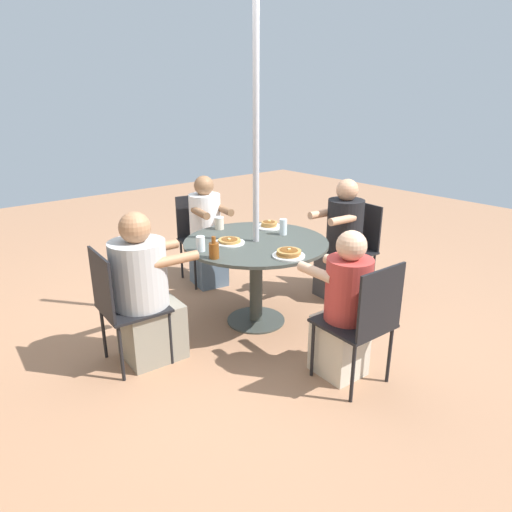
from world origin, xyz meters
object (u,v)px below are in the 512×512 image
Objects in this scene: patio_chair_north at (200,233)px; drinking_glass_b at (201,244)px; diner_east at (145,296)px; patio_chair_east at (121,302)px; diner_south at (344,311)px; patio_table at (256,256)px; drinking_glass_a at (283,227)px; patio_chair_south at (364,318)px; pancake_plate_b at (230,242)px; coffee_cup at (219,223)px; pancake_plate_c at (289,254)px; pancake_plate_a at (269,225)px; diner_north at (207,235)px; diner_west at (342,244)px; syrup_bottle at (214,250)px; patio_chair_west at (355,243)px.

drinking_glass_b is (-1.06, 0.68, 0.29)m from patio_chair_north.
diner_east reaches higher than patio_chair_north.
patio_chair_east is 1.53m from diner_south.
drinking_glass_a is (-0.01, -0.30, 0.20)m from patio_table.
patio_table is at bearing 88.31° from drinking_glass_a.
pancake_plate_b is at bearing 99.51° from patio_chair_south.
patio_chair_east reaches higher than drinking_glass_b.
pancake_plate_b is 2.20× the size of coffee_cup.
diner_east is 1.07m from coffee_cup.
pancake_plate_c is (-0.45, 0.06, 0.16)m from patio_table.
patio_chair_north is 3.63× the size of pancake_plate_a.
diner_north is 1.27× the size of patio_chair_east.
diner_west is at bearing -117.79° from pancake_plate_a.
diner_south reaches higher than patio_table.
patio_chair_south reaches higher than drinking_glass_a.
syrup_bottle is at bearing 72.41° from diner_east.
diner_west reaches higher than patio_chair_west.
diner_south is at bearing 131.47° from patio_chair_west.
patio_chair_south is at bearing 40.93° from diner_east.
coffee_cup is at bearing 91.77° from patio_chair_south.
syrup_bottle is at bearing 68.25° from diner_north.
patio_chair_east reaches higher than coffee_cup.
patio_table is 4.90× the size of pancake_plate_a.
patio_chair_east is at bearing 95.35° from pancake_plate_a.
coffee_cup is (0.39, -1.13, 0.28)m from patio_chair_east.
patio_chair_east is 0.98m from pancake_plate_b.
diner_north is 0.98m from pancake_plate_b.
pancake_plate_b is 0.43m from coffee_cup.
patio_chair_south is 1.47m from pancake_plate_a.
diner_south reaches higher than syrup_bottle.
drinking_glass_b reaches higher than pancake_plate_a.
pancake_plate_a is at bearing -67.76° from syrup_bottle.
diner_north is 1.45m from pancake_plate_c.
patio_chair_east reaches higher than drinking_glass_a.
pancake_plate_c is 0.93m from coffee_cup.
coffee_cup is at bearing 33.16° from drinking_glass_a.
patio_chair_east is 3.63× the size of pancake_plate_b.
diner_north is at bearing 86.72° from diner_south.
patio_chair_east is 0.74m from syrup_bottle.
diner_west is 6.86× the size of syrup_bottle.
diner_south is 0.93× the size of diner_west.
syrup_bottle is (-0.21, 0.30, 0.05)m from pancake_plate_b.
pancake_plate_b is (0.01, -0.77, 0.24)m from diner_east.
pancake_plate_c is at bearing 68.30° from patio_chair_east.
diner_west is 8.46× the size of drinking_glass_a.
patio_chair_north is 0.83× the size of diner_south.
diner_east is at bearing 85.55° from patio_table.
drinking_glass_a reaches higher than pancake_plate_a.
pancake_plate_b is at bearing 104.39° from pancake_plate_a.
diner_west is (-0.18, -1.96, 0.02)m from diner_east.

